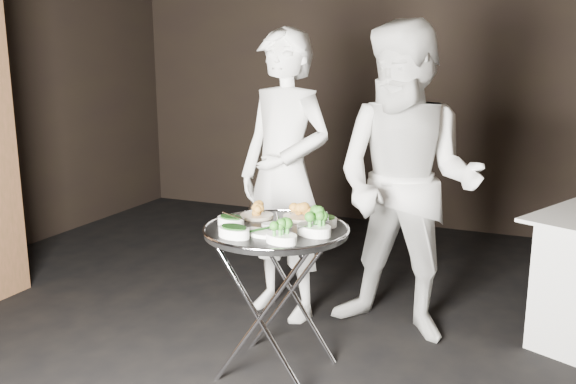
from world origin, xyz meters
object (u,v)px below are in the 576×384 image
at_px(serving_tray, 276,230).
at_px(waiter_right, 406,184).
at_px(waiter_left, 285,176).
at_px(tray_stand, 277,294).

distance_m(serving_tray, waiter_right, 0.89).
distance_m(serving_tray, waiter_left, 0.79).
relative_size(waiter_left, waiter_right, 0.98).
xyz_separation_m(tray_stand, serving_tray, (0.00, -0.00, 0.35)).
bearing_deg(waiter_right, waiter_left, -173.09).
bearing_deg(waiter_right, serving_tray, -116.95).
xyz_separation_m(serving_tray, waiter_left, (-0.27, 0.73, 0.13)).
relative_size(serving_tray, waiter_left, 0.41).
height_order(serving_tray, waiter_left, waiter_left).
distance_m(waiter_left, waiter_right, 0.77).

